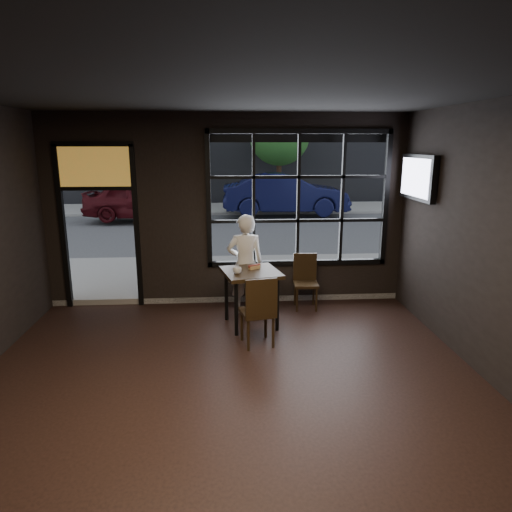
{
  "coord_description": "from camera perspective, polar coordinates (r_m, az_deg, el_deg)",
  "views": [
    {
      "loc": [
        -0.03,
        -4.08,
        2.71
      ],
      "look_at": [
        0.4,
        2.2,
        1.15
      ],
      "focal_mm": 32.0,
      "sensor_mm": 36.0,
      "label": 1
    }
  ],
  "objects": [
    {
      "name": "ceiling",
      "position": [
        4.11,
        -3.73,
        20.86
      ],
      "size": [
        6.0,
        7.0,
        0.02
      ],
      "primitive_type": "cube",
      "color": "black",
      "rests_on": "ground"
    },
    {
      "name": "chair_window",
      "position": [
        7.66,
        6.25,
        -3.29
      ],
      "size": [
        0.41,
        0.41,
        0.91
      ],
      "primitive_type": "cube",
      "rotation": [
        0.0,
        0.0,
        -0.05
      ],
      "color": "black",
      "rests_on": "floor"
    },
    {
      "name": "chair_near",
      "position": [
        6.26,
        0.16,
        -6.76
      ],
      "size": [
        0.51,
        0.51,
        1.0
      ],
      "primitive_type": "cube",
      "rotation": [
        0.0,
        0.0,
        3.35
      ],
      "color": "black",
      "rests_on": "floor"
    },
    {
      "name": "cup",
      "position": [
        6.65,
        -2.35,
        -1.8
      ],
      "size": [
        0.13,
        0.13,
        0.1
      ],
      "primitive_type": "imported",
      "rotation": [
        0.0,
        0.0,
        0.04
      ],
      "color": "silver",
      "rests_on": "cafe_table"
    },
    {
      "name": "building_across",
      "position": [
        27.5,
        -4.12,
        23.92
      ],
      "size": [
        28.0,
        12.0,
        15.0
      ],
      "primitive_type": "cube",
      "color": "#5B5956",
      "rests_on": "ground"
    },
    {
      "name": "tree_left",
      "position": [
        19.16,
        -11.21,
        13.58
      ],
      "size": [
        2.23,
        2.23,
        3.81
      ],
      "color": "#332114",
      "rests_on": "street_asphalt"
    },
    {
      "name": "man",
      "position": [
        7.35,
        -1.35,
        -1.03
      ],
      "size": [
        0.61,
        0.42,
        1.63
      ],
      "primitive_type": "imported",
      "rotation": [
        0.0,
        0.0,
        3.19
      ],
      "color": "white",
      "rests_on": "floor"
    },
    {
      "name": "street_asphalt",
      "position": [
        28.22,
        -3.85,
        8.34
      ],
      "size": [
        60.0,
        41.0,
        0.04
      ],
      "primitive_type": "cube",
      "color": "#545456",
      "rests_on": "ground"
    },
    {
      "name": "cafe_table",
      "position": [
        6.93,
        -0.62,
        -5.27
      ],
      "size": [
        0.96,
        0.96,
        0.87
      ],
      "primitive_type": "cube",
      "rotation": [
        0.0,
        0.0,
        0.23
      ],
      "color": "black",
      "rests_on": "floor"
    },
    {
      "name": "hotdog",
      "position": [
        6.89,
        -0.21,
        -1.38
      ],
      "size": [
        0.21,
        0.17,
        0.06
      ],
      "primitive_type": null,
      "rotation": [
        0.0,
        0.0,
        0.52
      ],
      "color": "tan",
      "rests_on": "cafe_table"
    },
    {
      "name": "window_frame",
      "position": [
        7.74,
        5.31,
        7.1
      ],
      "size": [
        3.06,
        0.12,
        2.28
      ],
      "primitive_type": "cube",
      "color": "black",
      "rests_on": "ground"
    },
    {
      "name": "maroon_car",
      "position": [
        16.51,
        -13.86,
        6.83
      ],
      "size": [
        4.12,
        1.84,
        1.38
      ],
      "primitive_type": "imported",
      "rotation": [
        0.0,
        0.0,
        1.52
      ],
      "color": "#3C090E",
      "rests_on": "street_asphalt"
    },
    {
      "name": "tv",
      "position": [
        7.5,
        19.59,
        9.24
      ],
      "size": [
        0.13,
        1.17,
        0.69
      ],
      "primitive_type": "cube",
      "color": "black",
      "rests_on": "wall_right"
    },
    {
      "name": "navy_car",
      "position": [
        17.18,
        3.69,
        7.72
      ],
      "size": [
        4.65,
        1.67,
        1.53
      ],
      "primitive_type": "imported",
      "rotation": [
        0.0,
        0.0,
        1.56
      ],
      "color": "black",
      "rests_on": "street_asphalt"
    },
    {
      "name": "floor",
      "position": [
        4.91,
        -3.1,
        -19.78
      ],
      "size": [
        6.0,
        7.0,
        0.02
      ],
      "primitive_type": "cube",
      "color": "black",
      "rests_on": "ground"
    },
    {
      "name": "tree_right",
      "position": [
        19.54,
        2.94,
        14.84
      ],
      "size": [
        2.52,
        2.52,
        4.3
      ],
      "color": "#332114",
      "rests_on": "street_asphalt"
    },
    {
      "name": "stained_transom",
      "position": [
        7.87,
        -19.49,
        10.51
      ],
      "size": [
        1.2,
        0.06,
        0.7
      ],
      "primitive_type": "cube",
      "color": "orange",
      "rests_on": "ground"
    }
  ]
}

